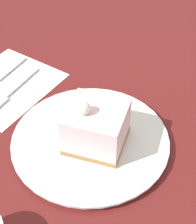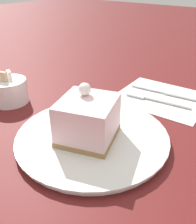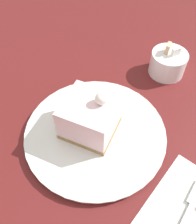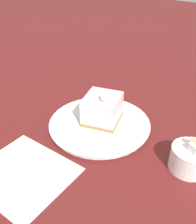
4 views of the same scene
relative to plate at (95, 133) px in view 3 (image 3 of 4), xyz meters
The scene contains 5 objects.
ground_plane 0.01m from the plate, 85.59° to the right, with size 4.00×4.00×0.00m, color #5B1919.
plate is the anchor object (origin of this frame).
cake_slice 0.04m from the plate, behind, with size 0.12×0.12×0.09m.
fork 0.21m from the plate, ahead, with size 0.04×0.15×0.00m.
sugar_bowl 0.24m from the plate, 89.59° to the left, with size 0.08×0.08×0.08m.
Camera 3 is at (0.18, -0.18, 0.41)m, focal length 40.00 mm.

